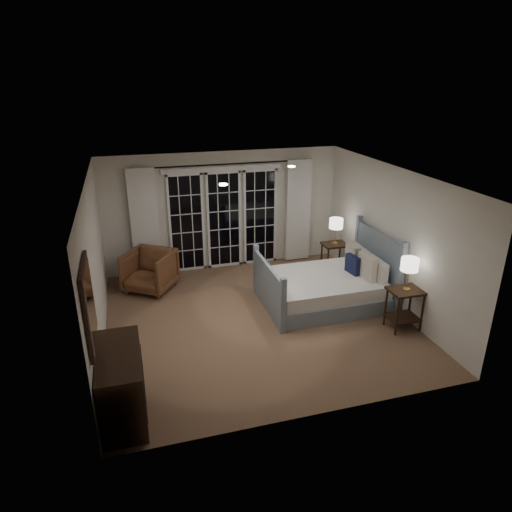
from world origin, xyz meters
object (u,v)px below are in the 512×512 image
object	(u,v)px
bed	(327,287)
nightstand_right	(334,253)
armchair	(150,271)
dresser	(122,384)
lamp_left	(410,265)
nightstand_left	(405,303)
lamp_right	(336,224)

from	to	relation	value
bed	nightstand_right	distance (m)	1.43
armchair	dresser	xyz separation A→B (m)	(-0.57, -3.50, 0.04)
lamp_left	bed	bearing A→B (deg)	125.13
nightstand_left	dresser	bearing A→B (deg)	-169.35
nightstand_left	lamp_right	bearing A→B (deg)	92.84
nightstand_left	nightstand_right	distance (m)	2.43
bed	lamp_left	distance (m)	1.67
armchair	lamp_left	bearing A→B (deg)	-0.15
armchair	bed	bearing A→B (deg)	8.57
bed	nightstand_right	world-z (taller)	bed
lamp_right	armchair	distance (m)	3.87
lamp_right	dresser	bearing A→B (deg)	-143.21
nightstand_left	nightstand_right	world-z (taller)	nightstand_left
nightstand_right	lamp_left	bearing A→B (deg)	-87.16
lamp_left	lamp_right	bearing A→B (deg)	92.84
bed	nightstand_right	size ratio (longest dim) A/B	3.33
bed	dresser	size ratio (longest dim) A/B	1.77
bed	lamp_right	distance (m)	1.62
bed	lamp_left	xyz separation A→B (m)	(0.84, -1.19, 0.82)
nightstand_right	armchair	size ratio (longest dim) A/B	0.75
bed	lamp_right	bearing A→B (deg)	59.67
lamp_right	dresser	distance (m)	5.49
nightstand_left	dresser	size ratio (longest dim) A/B	0.58
nightstand_right	armchair	xyz separation A→B (m)	(-3.80, 0.23, -0.03)
bed	nightstand_left	distance (m)	1.47
bed	lamp_left	world-z (taller)	bed
nightstand_left	lamp_left	world-z (taller)	lamp_left
lamp_left	armchair	bearing A→B (deg)	145.87
nightstand_right	dresser	size ratio (longest dim) A/B	0.53
lamp_right	armchair	xyz separation A→B (m)	(-3.80, 0.23, -0.69)
lamp_right	armchair	world-z (taller)	lamp_right
lamp_left	lamp_right	world-z (taller)	lamp_left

